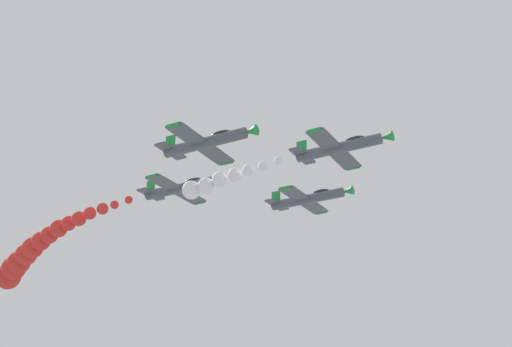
{
  "coord_description": "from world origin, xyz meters",
  "views": [
    {
      "loc": [
        66.28,
        38.01,
        63.19
      ],
      "look_at": [
        0.0,
        0.0,
        95.35
      ],
      "focal_mm": 55.41,
      "sensor_mm": 36.0,
      "label": 1
    }
  ],
  "objects_px": {
    "airplane_lead": "(340,147)",
    "airplane_left_outer": "(181,188)",
    "airplane_right_inner": "(206,142)",
    "airplane_left_inner": "(309,199)"
  },
  "relations": [
    {
      "from": "airplane_left_inner",
      "to": "airplane_right_inner",
      "type": "distance_m",
      "value": 20.07
    },
    {
      "from": "airplane_right_inner",
      "to": "airplane_left_outer",
      "type": "bearing_deg",
      "value": -135.23
    },
    {
      "from": "airplane_right_inner",
      "to": "airplane_left_outer",
      "type": "relative_size",
      "value": 1.0
    },
    {
      "from": "airplane_lead",
      "to": "airplane_left_outer",
      "type": "xyz_separation_m",
      "value": [
        -0.93,
        -19.82,
        -0.05
      ]
    },
    {
      "from": "airplane_lead",
      "to": "airplane_left_outer",
      "type": "distance_m",
      "value": 19.84
    },
    {
      "from": "airplane_lead",
      "to": "airplane_left_inner",
      "type": "xyz_separation_m",
      "value": [
        -10.93,
        -8.89,
        -0.11
      ]
    },
    {
      "from": "airplane_lead",
      "to": "airplane_right_inner",
      "type": "distance_m",
      "value": 13.45
    },
    {
      "from": "airplane_left_outer",
      "to": "airplane_left_inner",
      "type": "bearing_deg",
      "value": 132.44
    },
    {
      "from": "airplane_left_inner",
      "to": "airplane_left_outer",
      "type": "distance_m",
      "value": 14.81
    },
    {
      "from": "airplane_right_inner",
      "to": "airplane_left_inner",
      "type": "bearing_deg",
      "value": 177.23
    }
  ]
}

